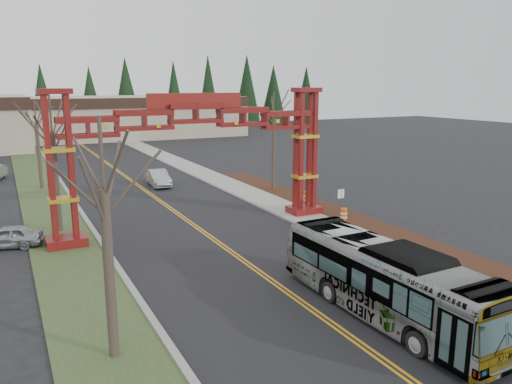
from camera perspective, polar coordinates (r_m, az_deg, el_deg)
ground at (r=17.96m, az=15.19°, el=-18.73°), size 200.00×200.00×0.00m
road at (r=38.82m, az=-10.21°, el=-1.55°), size 12.00×110.00×0.02m
lane_line_left at (r=38.79m, az=-10.38°, el=-1.55°), size 0.12×100.00×0.01m
lane_line_right at (r=38.85m, az=-10.04°, el=-1.51°), size 0.12×100.00×0.01m
curb_right at (r=40.93m, az=-1.95°, el=-0.56°), size 0.30×110.00×0.15m
sidewalk_right at (r=41.55m, az=-0.14°, el=-0.36°), size 2.60×110.00×0.14m
landscape_strip at (r=31.11m, az=16.92°, el=-5.25°), size 2.60×50.00×0.12m
grass_median at (r=37.41m, az=-22.02°, el=-2.74°), size 4.00×110.00×0.08m
curb_left at (r=37.58m, az=-19.22°, el=-2.40°), size 0.30×110.00×0.15m
gateway_arch at (r=31.25m, az=-6.85°, el=6.38°), size 18.20×1.60×8.90m
retail_building_east at (r=93.64m, az=-14.30°, el=8.40°), size 38.00×20.30×7.00m
conifer_treeline at (r=103.81m, az=-21.24°, el=9.94°), size 116.10×5.60×13.00m
transit_bus at (r=20.67m, az=14.60°, el=-9.78°), size 2.77×10.89×3.02m
silver_sedan at (r=46.42m, az=-11.12°, el=1.59°), size 1.80×4.58×1.48m
parked_car_near_a at (r=31.72m, az=-26.55°, el=-4.59°), size 4.08×2.48×1.30m
bare_tree_median_near at (r=16.51m, az=-17.01°, el=0.17°), size 3.52×3.52×8.17m
bare_tree_median_mid at (r=32.83m, az=-22.29°, el=6.32°), size 3.43×3.43×8.57m
bare_tree_median_far at (r=47.49m, az=-23.82°, el=7.02°), size 3.09×3.09×7.74m
bare_tree_right_far at (r=42.80m, az=2.04°, el=8.53°), size 3.15×3.15×8.50m
street_sign at (r=33.96m, az=9.67°, el=-0.73°), size 0.51×0.06×2.24m
barrel_south at (r=34.32m, az=9.98°, el=-2.59°), size 0.49×0.49×0.91m
barrel_mid at (r=36.89m, az=6.35°, el=-1.37°), size 0.54×0.54×1.00m
barrel_north at (r=38.92m, az=5.84°, el=-0.66°), size 0.53×0.53×0.98m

